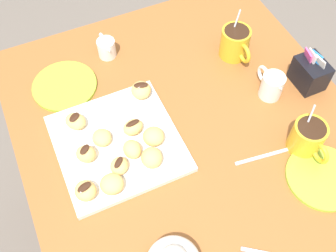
{
  "coord_description": "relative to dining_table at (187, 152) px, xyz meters",
  "views": [
    {
      "loc": [
        0.49,
        -0.28,
        1.6
      ],
      "look_at": [
        -0.01,
        -0.06,
        0.77
      ],
      "focal_mm": 41.94,
      "sensor_mm": 36.0,
      "label": 1
    }
  ],
  "objects": [
    {
      "name": "beignet_6",
      "position": [
        0.05,
        -0.21,
        0.17
      ],
      "size": [
        0.06,
        0.06,
        0.03
      ],
      "primitive_type": "ellipsoid",
      "rotation": [
        0.0,
        0.0,
        5.77
      ],
      "color": "#E5B260",
      "rests_on": "pastry_plate_square"
    },
    {
      "name": "beignet_9",
      "position": [
        0.01,
        -0.11,
        0.17
      ],
      "size": [
        0.06,
        0.06,
        0.04
      ],
      "primitive_type": "ellipsoid",
      "rotation": [
        0.0,
        0.0,
        3.04
      ],
      "color": "#E5B260",
      "rests_on": "pastry_plate_square"
    },
    {
      "name": "dining_table",
      "position": [
        0.0,
        0.0,
        0.0
      ],
      "size": [
        0.94,
        0.86,
        0.75
      ],
      "color": "#935628",
      "rests_on": "ground_plane"
    },
    {
      "name": "chocolate_drizzle_2",
      "position": [
        0.08,
        -0.3,
        0.19
      ],
      "size": [
        0.03,
        0.04,
        0.0
      ],
      "primitive_type": "ellipsoid",
      "rotation": [
        0.0,
        0.0,
        5.01
      ],
      "color": "#381E11",
      "rests_on": "beignet_2"
    },
    {
      "name": "chocolate_drizzle_5",
      "position": [
        -0.01,
        -0.27,
        0.2
      ],
      "size": [
        0.03,
        0.03,
        0.0
      ],
      "primitive_type": "ellipsoid",
      "rotation": [
        0.0,
        0.0,
        5.41
      ],
      "color": "#381E11",
      "rests_on": "beignet_5"
    },
    {
      "name": "pastry_plate_square",
      "position": [
        -0.02,
        -0.19,
        0.15
      ],
      "size": [
        0.3,
        0.3,
        0.02
      ],
      "primitive_type": "cube",
      "color": "white",
      "rests_on": "dining_table"
    },
    {
      "name": "ground_plane",
      "position": [
        0.0,
        0.0,
        -0.61
      ],
      "size": [
        8.0,
        8.0,
        0.0
      ],
      "primitive_type": "plane",
      "color": "#665B51"
    },
    {
      "name": "saucer_lime_left",
      "position": [
        0.27,
        0.22,
        0.14
      ],
      "size": [
        0.17,
        0.17,
        0.01
      ],
      "primitive_type": "cylinder",
      "color": "#9EC633",
      "rests_on": "dining_table"
    },
    {
      "name": "beignet_8",
      "position": [
        -0.03,
        -0.14,
        0.17
      ],
      "size": [
        0.05,
        0.06,
        0.03
      ],
      "primitive_type": "ellipsoid",
      "rotation": [
        0.0,
        0.0,
        1.8
      ],
      "color": "#E5B260",
      "rests_on": "pastry_plate_square"
    },
    {
      "name": "chocolate_drizzle_6",
      "position": [
        0.05,
        -0.21,
        0.19
      ],
      "size": [
        0.03,
        0.03,
        0.0
      ],
      "primitive_type": "ellipsoid",
      "rotation": [
        0.0,
        0.0,
        5.48
      ],
      "color": "#381E11",
      "rests_on": "beignet_6"
    },
    {
      "name": "chocolate_sauce_pitcher",
      "position": [
        -0.32,
        -0.11,
        0.17
      ],
      "size": [
        0.09,
        0.05,
        0.06
      ],
      "color": "white",
      "rests_on": "dining_table"
    },
    {
      "name": "beignet_4",
      "position": [
        0.07,
        -0.13,
        0.17
      ],
      "size": [
        0.07,
        0.07,
        0.04
      ],
      "primitive_type": "ellipsoid",
      "rotation": [
        0.0,
        0.0,
        4.32
      ],
      "color": "#E5B260",
      "rests_on": "pastry_plate_square"
    },
    {
      "name": "beignet_0",
      "position": [
        0.09,
        -0.24,
        0.17
      ],
      "size": [
        0.07,
        0.07,
        0.04
      ],
      "primitive_type": "ellipsoid",
      "rotation": [
        0.0,
        0.0,
        4.2
      ],
      "color": "#E5B260",
      "rests_on": "pastry_plate_square"
    },
    {
      "name": "cream_pitcher_white",
      "position": [
        -0.0,
        0.24,
        0.18
      ],
      "size": [
        0.1,
        0.06,
        0.07
      ],
      "color": "white",
      "rests_on": "dining_table"
    },
    {
      "name": "beignet_7",
      "position": [
        0.03,
        -0.17,
        0.17
      ],
      "size": [
        0.05,
        0.05,
        0.04
      ],
      "primitive_type": "ellipsoid",
      "rotation": [
        0.0,
        0.0,
        0.09
      ],
      "color": "#E5B260",
      "rests_on": "pastry_plate_square"
    },
    {
      "name": "beignet_2",
      "position": [
        0.08,
        -0.3,
        0.17
      ],
      "size": [
        0.06,
        0.06,
        0.04
      ],
      "primitive_type": "ellipsoid",
      "rotation": [
        0.0,
        0.0,
        5.03
      ],
      "color": "#E5B260",
      "rests_on": "pastry_plate_square"
    },
    {
      "name": "coffee_mug_mustard_left",
      "position": [
        -0.17,
        0.23,
        0.19
      ],
      "size": [
        0.12,
        0.08,
        0.14
      ],
      "color": "gold",
      "rests_on": "dining_table"
    },
    {
      "name": "sugar_caddy",
      "position": [
        0.01,
        0.36,
        0.18
      ],
      "size": [
        0.09,
        0.07,
        0.11
      ],
      "color": "black",
      "rests_on": "dining_table"
    },
    {
      "name": "beignet_10",
      "position": [
        -0.13,
        -0.08,
        0.17
      ],
      "size": [
        0.07,
        0.07,
        0.04
      ],
      "primitive_type": "ellipsoid",
      "rotation": [
        0.0,
        0.0,
        1.01
      ],
      "color": "#E5B260",
      "rests_on": "pastry_plate_square"
    },
    {
      "name": "chocolate_drizzle_3",
      "position": [
        -0.11,
        -0.27,
        0.19
      ],
      "size": [
        0.03,
        0.04,
        0.0
      ],
      "primitive_type": "ellipsoid",
      "rotation": [
        0.0,
        0.0,
        5.36
      ],
      "color": "#381E11",
      "rests_on": "beignet_3"
    },
    {
      "name": "chocolate_drizzle_10",
      "position": [
        -0.13,
        -0.08,
        0.2
      ],
      "size": [
        0.03,
        0.04,
        0.0
      ],
      "primitive_type": "ellipsoid",
      "rotation": [
        0.0,
        0.0,
        1.28
      ],
      "color": "#381E11",
      "rests_on": "beignet_10"
    },
    {
      "name": "loose_spoon_by_plate",
      "position": [
        0.16,
        0.15,
        0.14
      ],
      "size": [
        0.04,
        0.16,
        0.01
      ],
      "color": "silver",
      "rests_on": "dining_table"
    },
    {
      "name": "beignet_1",
      "position": [
        -0.04,
        -0.22,
        0.17
      ],
      "size": [
        0.05,
        0.05,
        0.03
      ],
      "primitive_type": "ellipsoid",
      "rotation": [
        0.0,
        0.0,
        4.71
      ],
      "color": "#E5B260",
      "rests_on": "pastry_plate_square"
    },
    {
      "name": "chocolate_drizzle_8",
      "position": [
        -0.03,
        -0.14,
        0.19
      ],
      "size": [
        0.02,
        0.04,
        0.0
      ],
      "primitive_type": "ellipsoid",
      "rotation": [
        0.0,
        0.0,
        1.71
      ],
      "color": "#381E11",
      "rests_on": "beignet_8"
    },
    {
      "name": "beignet_3",
      "position": [
        -0.11,
        -0.27,
        0.17
      ],
      "size": [
        0.07,
        0.07,
        0.03
      ],
      "primitive_type": "ellipsoid",
      "rotation": [
        0.0,
        0.0,
        5.31
      ],
      "color": "#E5B260",
      "rests_on": "pastry_plate_square"
    },
    {
      "name": "coffee_mug_mustard_right",
      "position": [
        0.18,
        0.23,
        0.19
      ],
      "size": [
        0.12,
        0.08,
        0.13
      ],
      "color": "gold",
      "rests_on": "dining_table"
    },
    {
      "name": "saucer_lime_right",
      "position": [
        -0.26,
        -0.26,
        0.14
      ],
      "size": [
        0.18,
        0.18,
        0.01
      ],
      "primitive_type": "cylinder",
      "color": "#9EC633",
      "rests_on": "dining_table"
    },
    {
      "name": "beignet_5",
      "position": [
        -0.01,
        -0.27,
        0.17
      ],
      "size": [
        0.06,
        0.07,
        0.04
      ],
      "primitive_type": "ellipsoid",
      "rotation": [
        0.0,
        0.0,
        5.55
      ],
      "color": "#E5B260",
      "rests_on": "pastry_plate_square"
    }
  ]
}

